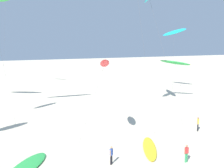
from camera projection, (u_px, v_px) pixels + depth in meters
name	position (u px, v px, depth m)	size (l,w,h in m)	color
flying_kite_5	(174.00, 32.00, 57.21)	(4.17, 7.55, 13.40)	#19B2B7
flying_kite_7	(105.00, 63.00, 28.91)	(5.32, 4.99, 9.17)	red
flying_kite_10	(175.00, 63.00, 50.09)	(5.34, 6.74, 7.47)	green
grounded_kite_0	(150.00, 148.00, 27.84)	(3.82, 6.14, 0.25)	yellow
grounded_kite_2	(27.00, 166.00, 23.81)	(4.99, 5.88, 0.27)	green
person_foreground_walker	(111.00, 154.00, 24.33)	(0.39, 0.38, 1.67)	black
person_near_left	(186.00, 153.00, 24.77)	(0.51, 0.23, 1.62)	#338E56
person_near_right	(198.00, 123.00, 33.24)	(0.41, 0.36, 1.72)	black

